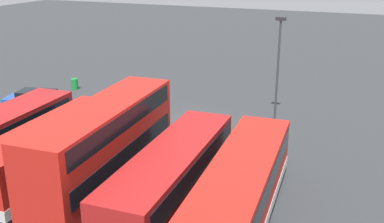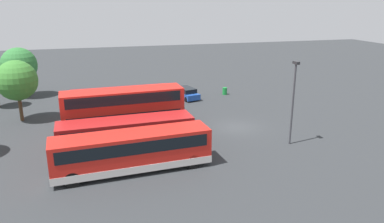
% 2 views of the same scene
% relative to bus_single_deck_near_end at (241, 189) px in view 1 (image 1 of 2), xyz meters
% --- Properties ---
extents(ground_plane, '(140.00, 140.00, 0.00)m').
position_rel_bus_single_deck_near_end_xyz_m(ground_plane, '(6.95, -11.06, -1.62)').
color(ground_plane, '#2D3033').
extents(bus_single_deck_near_end, '(3.31, 11.67, 2.95)m').
position_rel_bus_single_deck_near_end_xyz_m(bus_single_deck_near_end, '(0.00, 0.00, 0.00)').
color(bus_single_deck_near_end, red).
rests_on(bus_single_deck_near_end, ground).
extents(bus_single_deck_second, '(2.94, 10.98, 2.95)m').
position_rel_bus_single_deck_near_end_xyz_m(bus_single_deck_second, '(3.31, 0.06, -0.00)').
color(bus_single_deck_second, '#A51919').
rests_on(bus_single_deck_second, ground).
extents(bus_double_decker_third, '(3.13, 10.88, 4.55)m').
position_rel_bus_single_deck_near_end_xyz_m(bus_double_decker_third, '(7.00, -0.11, 0.82)').
color(bus_double_decker_third, red).
rests_on(bus_double_decker_third, ground).
extents(bus_single_deck_fourth, '(2.89, 10.16, 2.95)m').
position_rel_bus_single_deck_near_end_xyz_m(bus_single_deck_fourth, '(10.58, -0.40, -0.00)').
color(bus_single_deck_fourth, red).
rests_on(bus_single_deck_fourth, ground).
extents(bus_single_deck_fifth, '(3.01, 10.70, 2.95)m').
position_rel_bus_single_deck_near_end_xyz_m(bus_single_deck_fifth, '(14.20, -0.54, -0.00)').
color(bus_single_deck_fifth, '#A51919').
rests_on(bus_single_deck_fifth, ground).
extents(car_hatchback_silver, '(4.88, 2.85, 1.43)m').
position_rel_bus_single_deck_near_end_xyz_m(car_hatchback_silver, '(19.17, -9.14, -0.92)').
color(car_hatchback_silver, '#1E479E').
rests_on(car_hatchback_silver, ground).
extents(lamp_post_tall, '(0.70, 0.30, 7.31)m').
position_rel_bus_single_deck_near_end_xyz_m(lamp_post_tall, '(1.54, -13.91, 2.70)').
color(lamp_post_tall, '#38383D').
rests_on(lamp_post_tall, ground).
extents(waste_bin_yellow, '(0.60, 0.60, 0.95)m').
position_rel_bus_single_deck_near_end_xyz_m(waste_bin_yellow, '(19.61, -14.68, -1.15)').
color(waste_bin_yellow, '#197F33').
rests_on(waste_bin_yellow, ground).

